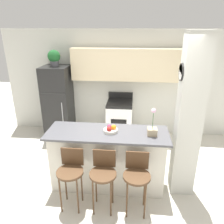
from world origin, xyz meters
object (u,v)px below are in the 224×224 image
at_px(refrigerator, 58,102).
at_px(bar_stool_mid, 103,173).
at_px(potted_plant_on_fridge, 54,57).
at_px(stove_range, 120,119).
at_px(bar_stool_right, 137,175).
at_px(bar_stool_left, 71,171).
at_px(fruit_bowl, 111,130).
at_px(orchid_vase, 152,129).

distance_m(refrigerator, bar_stool_mid, 2.72).
bearing_deg(bar_stool_mid, potted_plant_on_fridge, 121.67).
relative_size(stove_range, bar_stool_right, 1.16).
relative_size(bar_stool_left, potted_plant_on_fridge, 2.52).
height_order(bar_stool_mid, fruit_bowl, fruit_bowl).
bearing_deg(stove_range, refrigerator, -179.19).
bearing_deg(fruit_bowl, stove_range, 89.15).
bearing_deg(bar_stool_left, stove_range, 76.46).
distance_m(bar_stool_mid, bar_stool_right, 0.48).
relative_size(stove_range, orchid_vase, 2.44).
height_order(stove_range, bar_stool_right, stove_range).
height_order(potted_plant_on_fridge, fruit_bowl, potted_plant_on_fridge).
height_order(refrigerator, potted_plant_on_fridge, potted_plant_on_fridge).
height_order(bar_stool_left, fruit_bowl, fruit_bowl).
xyz_separation_m(potted_plant_on_fridge, fruit_bowl, (1.48, -1.78, -0.88)).
distance_m(refrigerator, bar_stool_left, 2.51).
xyz_separation_m(bar_stool_right, orchid_vase, (0.22, 0.49, 0.50)).
bearing_deg(fruit_bowl, potted_plant_on_fridge, 129.65).
relative_size(bar_stool_left, bar_stool_right, 1.00).
distance_m(refrigerator, fruit_bowl, 2.32).
distance_m(bar_stool_left, bar_stool_mid, 0.48).
distance_m(bar_stool_right, potted_plant_on_fridge, 3.27).
bearing_deg(stove_range, bar_stool_right, -80.24).
bearing_deg(bar_stool_mid, refrigerator, 121.67).
distance_m(bar_stool_mid, orchid_vase, 0.99).
xyz_separation_m(refrigerator, bar_stool_mid, (1.42, -2.31, -0.25)).
distance_m(bar_stool_left, orchid_vase, 1.38).
distance_m(stove_range, bar_stool_right, 2.37).
distance_m(stove_range, bar_stool_mid, 2.34).
relative_size(potted_plant_on_fridge, orchid_vase, 0.84).
relative_size(orchid_vase, fruit_bowl, 1.92).
bearing_deg(potted_plant_on_fridge, bar_stool_left, -67.78).
xyz_separation_m(refrigerator, orchid_vase, (2.12, -1.81, 0.25)).
height_order(bar_stool_right, orchid_vase, orchid_vase).
height_order(bar_stool_mid, bar_stool_right, same).
height_order(refrigerator, bar_stool_left, refrigerator).
bearing_deg(bar_stool_left, bar_stool_right, 0.00).
relative_size(stove_range, bar_stool_mid, 1.16).
relative_size(bar_stool_mid, orchid_vase, 2.11).
distance_m(stove_range, potted_plant_on_fridge, 2.11).
relative_size(bar_stool_left, bar_stool_mid, 1.00).
xyz_separation_m(stove_range, fruit_bowl, (-0.03, -1.80, 0.60)).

